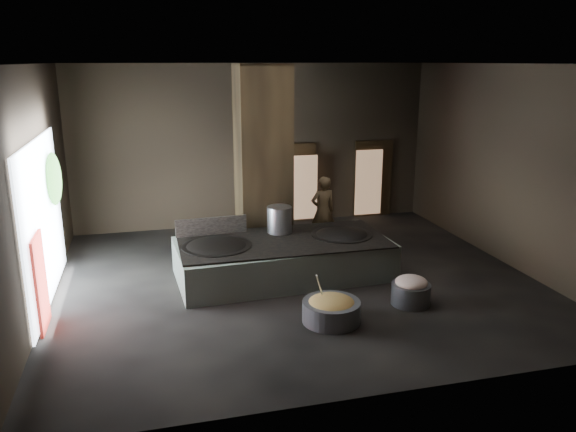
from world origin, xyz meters
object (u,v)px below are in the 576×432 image
object	(u,v)px
veg_basin	(331,311)
stock_pot	(279,220)
wok_left	(216,249)
meat_basin	(411,294)
cook	(323,211)
hearth_platform	(283,259)
wok_right	(341,238)

from	to	relation	value
veg_basin	stock_pot	bearing A→B (deg)	94.97
wok_left	meat_basin	world-z (taller)	wok_left
stock_pot	cook	bearing A→B (deg)	42.79
hearth_platform	wok_right	size ratio (longest dim) A/B	3.41
wok_left	cook	xyz separation A→B (m)	(2.96, 1.95, 0.14)
wok_left	wok_right	size ratio (longest dim) A/B	1.07
meat_basin	cook	bearing A→B (deg)	97.61
hearth_platform	wok_right	world-z (taller)	wok_right
meat_basin	stock_pot	bearing A→B (deg)	127.46
wok_right	wok_left	bearing A→B (deg)	-177.95
hearth_platform	cook	size ratio (longest dim) A/B	2.56
veg_basin	meat_basin	xyz separation A→B (m)	(1.73, 0.34, 0.01)
wok_left	cook	size ratio (longest dim) A/B	0.81
wok_left	wok_right	xyz separation A→B (m)	(2.80, 0.10, 0.00)
meat_basin	veg_basin	bearing A→B (deg)	-169.00
cook	meat_basin	xyz separation A→B (m)	(0.53, -3.94, -0.68)
hearth_platform	veg_basin	xyz separation A→B (m)	(0.30, -2.38, -0.20)
meat_basin	wok_left	bearing A→B (deg)	150.25
hearth_platform	veg_basin	distance (m)	2.41
cook	meat_basin	world-z (taller)	cook
cook	veg_basin	xyz separation A→B (m)	(-1.21, -4.28, -0.69)
hearth_platform	meat_basin	xyz separation A→B (m)	(2.04, -2.04, -0.19)
hearth_platform	cook	world-z (taller)	cook
stock_pot	meat_basin	size ratio (longest dim) A/B	0.79
wok_right	veg_basin	xyz separation A→B (m)	(-1.05, -2.43, -0.56)
veg_basin	meat_basin	bearing A→B (deg)	11.00
hearth_platform	wok_left	bearing A→B (deg)	178.73
wok_left	stock_pot	xyz separation A→B (m)	(1.50, 0.60, 0.38)
wok_left	stock_pot	world-z (taller)	stock_pot
wok_left	cook	bearing A→B (deg)	33.40
hearth_platform	wok_left	size ratio (longest dim) A/B	3.17
hearth_platform	meat_basin	bearing A→B (deg)	-48.33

